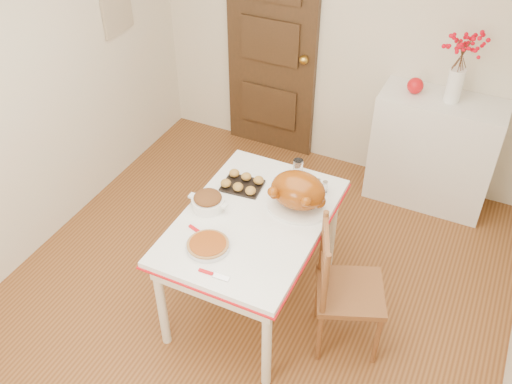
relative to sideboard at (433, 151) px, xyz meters
The scene contains 18 objects.
floor 2.04m from the sideboard, 115.95° to the right, with size 3.50×4.00×0.00m, color brown.
wall_back 1.17m from the sideboard, 165.75° to the left, with size 3.50×0.00×2.50m, color beige.
wall_left 3.25m from the sideboard, 145.77° to the right, with size 0.00×4.00×2.50m, color beige.
door_back 1.67m from the sideboard, behind, with size 0.85×0.06×2.06m, color #312214.
photo_board 2.85m from the sideboard, 167.41° to the right, with size 0.03×0.35×0.45m, color #CAB88D.
sideboard is the anchor object (origin of this frame).
kitchen_table 1.90m from the sideboard, 116.40° to the right, with size 0.90×1.31×0.78m, color white, non-canonical shape.
chair_oak 1.73m from the sideboard, 94.80° to the right, with size 0.42×0.42×0.96m, color brown, non-canonical shape.
berry_vase 0.77m from the sideboard, ahead, with size 0.29×0.29×0.56m, color white, non-canonical shape.
apple 0.61m from the sideboard, behind, with size 0.13×0.13×0.13m, color red.
turkey_platter 1.66m from the sideboard, 112.86° to the right, with size 0.42×0.34×0.27m, color #853507, non-canonical shape.
pumpkin_pie 2.30m from the sideboard, 115.19° to the right, with size 0.26×0.26×0.06m, color #84370C.
stuffing_dish 2.10m from the sideboard, 123.79° to the right, with size 0.27×0.22×0.11m, color brown, non-canonical shape.
rolls_tray 1.81m from the sideboard, 126.14° to the right, with size 0.27×0.21×0.07m, color #BC8641, non-canonical shape.
pie_server 2.40m from the sideboard, 110.36° to the right, with size 0.19×0.05×0.01m, color silver, non-canonical shape.
carving_knife 2.26m from the sideboard, 117.96° to the right, with size 0.25×0.06×0.01m, color silver, non-canonical shape.
drinking_glass 1.42m from the sideboard, 123.74° to the right, with size 0.07×0.07×0.12m, color white.
shaker_pair 1.40m from the sideboard, 113.76° to the right, with size 0.09×0.03×0.09m, color white, non-canonical shape.
Camera 1 is at (1.23, -2.39, 3.23)m, focal length 40.32 mm.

